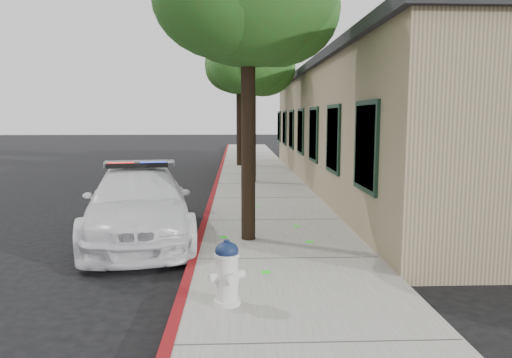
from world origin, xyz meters
The scene contains 8 objects.
ground centered at (0.00, 0.00, 0.00)m, with size 120.00×120.00×0.00m, color black.
sidewalk centered at (1.60, 3.00, 0.07)m, with size 3.20×60.00×0.15m, color gray.
red_curb centered at (0.06, 3.00, 0.08)m, with size 0.14×60.00×0.16m, color maroon.
clapboard_building centered at (6.69, 9.00, 2.13)m, with size 7.30×20.89×4.24m.
police_car centered at (-1.22, 2.03, 0.73)m, with size 2.91×5.31×1.58m.
fire_hydrant centered at (0.66, -1.93, 0.56)m, with size 0.47×0.41×0.82m.
street_tree_mid centered at (1.38, 9.58, 4.38)m, with size 3.09×2.94×5.61m.
street_tree_far centered at (0.97, 15.41, 4.79)m, with size 3.39×3.31×6.17m.
Camera 1 is at (0.79, -7.69, 2.49)m, focal length 33.48 mm.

